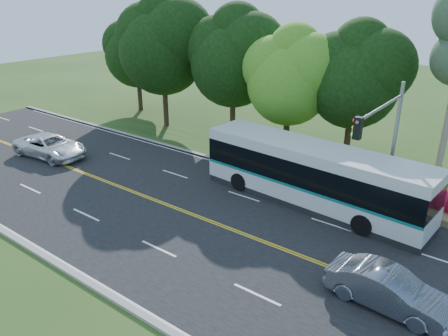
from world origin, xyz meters
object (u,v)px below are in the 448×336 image
Objects in this scene: sedan at (388,289)px; suv at (50,146)px; traffic_signal at (385,135)px; transit_bus at (312,176)px.

suv reaches higher than sedan.
traffic_signal reaches higher than sedan.
traffic_signal reaches higher than transit_bus.
sedan is (6.30, -6.14, -0.92)m from transit_bus.
transit_bus reaches higher than suv.
sedan is (2.83, -6.48, -3.88)m from traffic_signal.
traffic_signal is at bearing 26.27° from sedan.
traffic_signal is 1.23× the size of suv.
traffic_signal reaches higher than suv.
traffic_signal is 4.58m from transit_bus.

